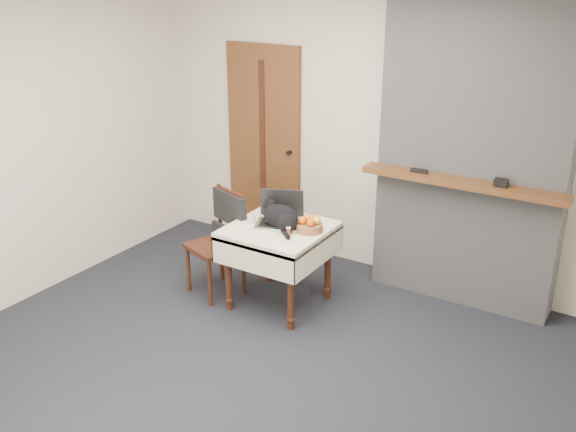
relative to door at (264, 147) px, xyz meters
The scene contains 12 objects.
ground 2.52m from the door, 58.72° to the right, with size 4.50×4.50×0.00m, color black.
room_shell 2.07m from the door, 51.56° to the right, with size 4.52×4.01×2.61m.
door is the anchor object (origin of this frame).
chimney 2.12m from the door, ahead, with size 1.62×0.48×2.60m.
side_table 1.42m from the door, 51.31° to the right, with size 0.78×0.78×0.70m.
laptop 1.30m from the door, 50.50° to the right, with size 0.46×0.43×0.27m.
cat 1.41m from the door, 50.64° to the right, with size 0.41×0.34×0.23m.
cream_jar 1.31m from the door, 60.93° to the right, with size 0.06×0.06×0.07m, color silver.
pill_bottle 1.57m from the door, 49.22° to the right, with size 0.04×0.04×0.08m.
fruit_basket 1.51m from the door, 42.27° to the right, with size 0.22×0.22×0.13m.
desk_clutter 1.48m from the door, 45.31° to the right, with size 0.13×0.02×0.01m, color black.
chair 1.21m from the door, 74.33° to the right, with size 0.52×0.52×0.92m.
Camera 1 is at (2.25, -3.13, 2.70)m, focal length 40.00 mm.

